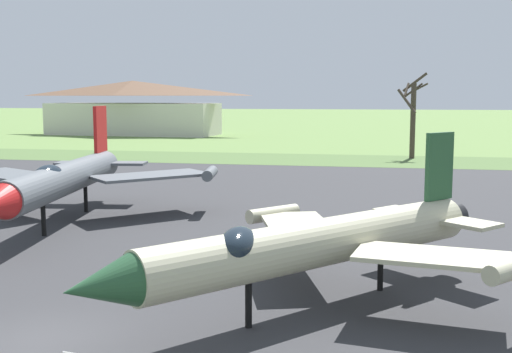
{
  "coord_description": "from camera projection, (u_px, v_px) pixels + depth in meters",
  "views": [
    {
      "loc": [
        8.59,
        -14.36,
        6.36
      ],
      "look_at": [
        2.71,
        15.39,
        2.52
      ],
      "focal_mm": 44.46,
      "sensor_mm": 36.0,
      "label": 1
    }
  ],
  "objects": [
    {
      "name": "visitor_building",
      "position": [
        133.0,
        108.0,
        105.12
      ],
      "size": [
        29.79,
        11.57,
        8.93
      ],
      "color": "beige",
      "rests_on": "ground"
    },
    {
      "name": "bare_tree_far_left",
      "position": [
        412.0,
        113.0,
        64.41
      ],
      "size": [
        3.16,
        3.19,
        8.82
      ],
      "color": "#42382D",
      "rests_on": "ground"
    },
    {
      "name": "jet_fighter_front_right",
      "position": [
        316.0,
        242.0,
        18.7
      ],
      "size": [
        11.76,
        12.6,
        5.12
      ],
      "color": "#B7B293",
      "rests_on": "ground"
    },
    {
      "name": "ground_plane",
      "position": [
        39.0,
        343.0,
        16.43
      ],
      "size": [
        600.0,
        600.0,
        0.0
      ],
      "primitive_type": "plane",
      "color": "#607F42"
    },
    {
      "name": "grass_verge_strip",
      "position": [
        294.0,
        159.0,
        63.94
      ],
      "size": [
        156.79,
        12.0,
        0.06
      ],
      "primitive_type": "cube",
      "color": "#4E6938",
      "rests_on": "ground"
    },
    {
      "name": "asphalt_apron",
      "position": [
        206.0,
        222.0,
        32.06
      ],
      "size": [
        96.79,
        53.52,
        0.05
      ],
      "primitive_type": "cube",
      "color": "#333335",
      "rests_on": "ground"
    },
    {
      "name": "jet_fighter_rear_center",
      "position": [
        64.0,
        178.0,
        31.43
      ],
      "size": [
        14.48,
        16.99,
        5.8
      ],
      "color": "#565B60",
      "rests_on": "ground"
    }
  ]
}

